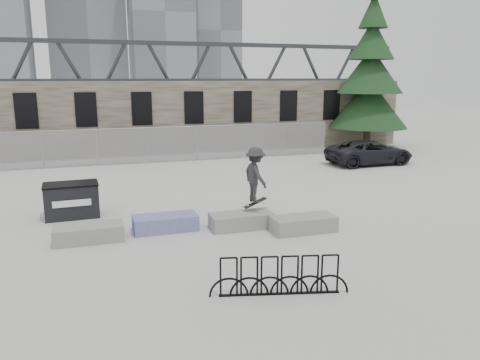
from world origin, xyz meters
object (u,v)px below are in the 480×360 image
object	(u,v)px
planter_center_right	(242,220)
spruce_tree	(370,79)
planter_offset	(303,223)
planter_far_left	(89,233)
suv	(369,152)
dumpster	(72,200)
bike_rack	(280,276)
skateboarder	(255,175)
planter_center_left	(165,222)

from	to	relation	value
planter_center_right	spruce_tree	distance (m)	20.16
planter_center_right	planter_offset	distance (m)	1.97
planter_far_left	suv	distance (m)	17.17
dumpster	bike_rack	bearing A→B (deg)	-62.02
planter_offset	spruce_tree	distance (m)	19.72
dumpster	bike_rack	size ratio (longest dim) A/B	0.60
planter_center_right	planter_offset	size ratio (longest dim) A/B	1.00
planter_far_left	suv	world-z (taller)	suv
planter_far_left	spruce_tree	distance (m)	23.47
planter_offset	suv	xyz separation A→B (m)	(8.56, 9.52, 0.41)
spruce_tree	suv	size ratio (longest dim) A/B	2.36
suv	planter_center_right	bearing A→B (deg)	128.13
bike_rack	dumpster	bearing A→B (deg)	120.35
skateboarder	planter_offset	bearing A→B (deg)	-142.29
planter_far_left	bike_rack	world-z (taller)	bike_rack
bike_rack	spruce_tree	xyz separation A→B (m)	(14.36, 18.92, 4.17)
dumpster	bike_rack	distance (m)	8.96
suv	bike_rack	bearing A→B (deg)	138.90
planter_offset	bike_rack	world-z (taller)	bike_rack
planter_center_left	suv	xyz separation A→B (m)	(12.66, 8.09, 0.41)
suv	spruce_tree	bearing A→B (deg)	-33.04
planter_far_left	planter_offset	bearing A→B (deg)	-9.94
planter_center_right	planter_offset	xyz separation A→B (m)	(1.74, -0.93, 0.00)
planter_center_right	suv	bearing A→B (deg)	39.83
planter_far_left	skateboarder	bearing A→B (deg)	0.16
bike_rack	suv	bearing A→B (deg)	50.60
planter_center_left	suv	world-z (taller)	suv
planter_center_right	suv	world-z (taller)	suv
planter_center_right	suv	distance (m)	13.41
suv	planter_far_left	bearing A→B (deg)	117.58
planter_offset	bike_rack	size ratio (longest dim) A/B	0.65
spruce_tree	planter_offset	bearing A→B (deg)	-128.39
dumpster	skateboarder	distance (m)	6.45
planter_center_right	planter_far_left	bearing A→B (deg)	177.63
planter_far_left	dumpster	xyz separation A→B (m)	(-0.52, 2.77, 0.34)
planter_offset	skateboarder	xyz separation A→B (m)	(-1.20, 1.14, 1.39)
planter_center_left	suv	size ratio (longest dim) A/B	0.41
planter_center_right	dumpster	bearing A→B (deg)	150.30
planter_far_left	skateboarder	size ratio (longest dim) A/B	1.02
planter_offset	skateboarder	size ratio (longest dim) A/B	1.02
planter_center_left	spruce_tree	bearing A→B (deg)	40.37
planter_center_left	planter_offset	size ratio (longest dim) A/B	1.00
planter_far_left	dumpster	size ratio (longest dim) A/B	1.08
bike_rack	suv	world-z (taller)	suv
spruce_tree	dumpster	bearing A→B (deg)	-149.36
planter_offset	suv	world-z (taller)	suv
spruce_tree	planter_center_left	bearing A→B (deg)	-139.63
dumpster	skateboarder	size ratio (longest dim) A/B	0.94
planter_far_left	planter_center_left	world-z (taller)	same
planter_far_left	skateboarder	distance (m)	5.40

